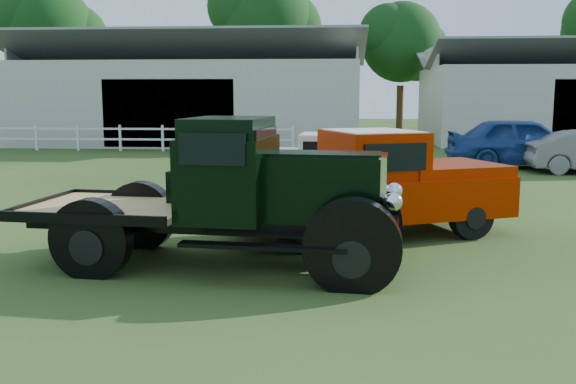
# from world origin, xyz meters

# --- Properties ---
(ground) EXTENTS (120.00, 120.00, 0.00)m
(ground) POSITION_xyz_m (0.00, 0.00, 0.00)
(ground) COLOR #1F3A10
(shed_left) EXTENTS (18.80, 10.20, 5.60)m
(shed_left) POSITION_xyz_m (-7.00, 26.00, 2.80)
(shed_left) COLOR #9EA089
(shed_left) RESTS_ON ground
(fence_rail) EXTENTS (14.20, 0.16, 1.20)m
(fence_rail) POSITION_xyz_m (-8.00, 20.00, 0.60)
(fence_rail) COLOR white
(fence_rail) RESTS_ON ground
(tree_a) EXTENTS (6.30, 6.30, 10.50)m
(tree_a) POSITION_xyz_m (-18.00, 33.00, 5.25)
(tree_a) COLOR black
(tree_a) RESTS_ON ground
(tree_b) EXTENTS (6.90, 6.90, 11.50)m
(tree_b) POSITION_xyz_m (-4.00, 34.00, 5.75)
(tree_b) COLOR black
(tree_b) RESTS_ON ground
(tree_c) EXTENTS (5.40, 5.40, 9.00)m
(tree_c) POSITION_xyz_m (5.00, 33.00, 4.50)
(tree_c) COLOR black
(tree_c) RESTS_ON ground
(vintage_flatbed) EXTENTS (5.91, 2.81, 2.26)m
(vintage_flatbed) POSITION_xyz_m (-0.74, 0.51, 1.13)
(vintage_flatbed) COLOR black
(vintage_flatbed) RESTS_ON ground
(red_pickup) EXTENTS (5.80, 4.00, 1.97)m
(red_pickup) POSITION_xyz_m (1.53, 2.82, 0.99)
(red_pickup) COLOR #AA1C00
(red_pickup) RESTS_ON ground
(white_pickup) EXTENTS (4.44, 1.88, 1.61)m
(white_pickup) POSITION_xyz_m (0.59, 6.96, 0.80)
(white_pickup) COLOR white
(white_pickup) RESTS_ON ground
(misc_car_blue) EXTENTS (5.37, 2.29, 1.81)m
(misc_car_blue) POSITION_xyz_m (7.61, 14.45, 0.91)
(misc_car_blue) COLOR navy
(misc_car_blue) RESTS_ON ground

